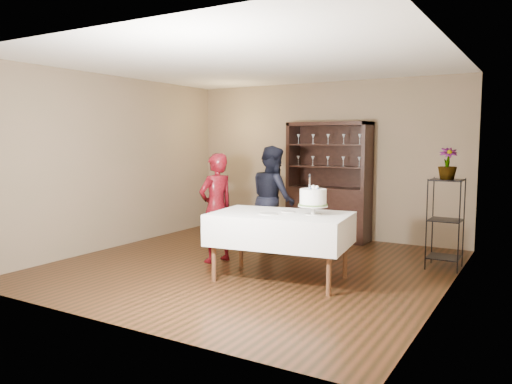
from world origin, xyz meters
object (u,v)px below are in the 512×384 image
china_hutch (329,201)px  plant_etagere (445,220)px  cake_table (281,229)px  woman (216,208)px  man (273,198)px  cake (313,199)px  potted_plant (448,164)px

china_hutch → plant_etagere: china_hutch is taller
cake_table → woman: size_ratio=1.15×
china_hutch → man: (-0.43, -1.20, 0.14)m
man → cake: bearing=176.2°
woman → man: man is taller
man → cake_table: bearing=164.6°
china_hutch → man: 1.28m
china_hutch → plant_etagere: size_ratio=1.67×
cake → potted_plant: (1.25, 1.46, 0.38)m
china_hutch → cake: (0.84, -2.55, 0.35)m
china_hutch → cake_table: (0.45, -2.63, -0.04)m
plant_etagere → woman: bearing=-156.4°
cake_table → potted_plant: bearing=43.5°
woman → cake_table: bearing=91.4°
plant_etagere → woman: size_ratio=0.79×
plant_etagere → china_hutch: bearing=153.2°
cake_table → woman: woman is taller
plant_etagere → potted_plant: 0.75m
cake → china_hutch: bearing=108.2°
man → cake: 1.86m
cake_table → man: bearing=121.6°
cake_table → potted_plant: 2.38m
woman → potted_plant: size_ratio=3.65×
woman → cake: 1.62m
woman → potted_plant: potted_plant is taller
woman → man: bearing=-178.1°
cake → potted_plant: size_ratio=1.16×
plant_etagere → cake_table: (-1.63, -1.58, -0.02)m
china_hutch → woman: size_ratio=1.31×
plant_etagere → cake_table: bearing=-135.8°
cake_table → cake: cake is taller
china_hutch → cake_table: size_ratio=1.14×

